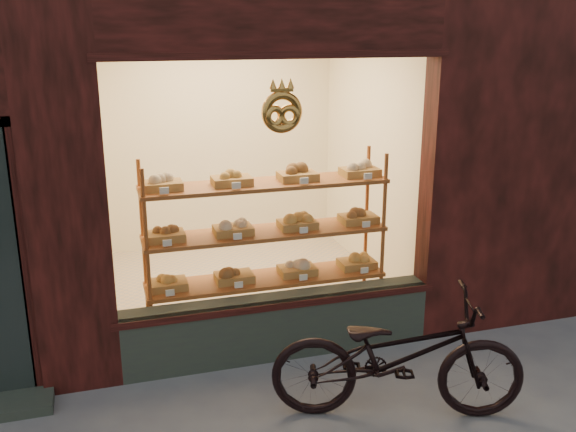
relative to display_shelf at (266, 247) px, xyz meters
name	(u,v)px	position (x,y,z in m)	size (l,w,h in m)	color
display_shelf	(266,247)	(0.00, 0.00, 0.00)	(2.20, 0.45, 1.70)	brown
bicycle	(398,356)	(0.58, -1.55, -0.38)	(0.64, 1.85, 0.97)	black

